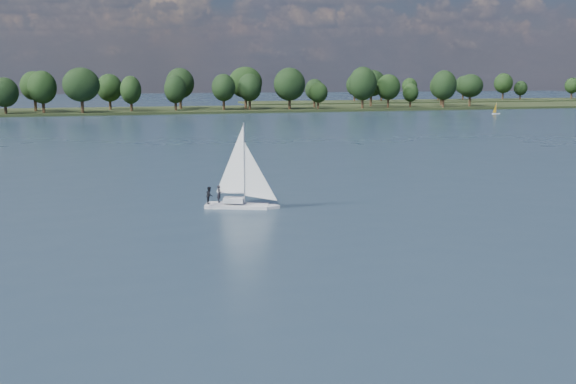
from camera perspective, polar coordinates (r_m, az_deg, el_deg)
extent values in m
plane|color=#233342|center=(113.64, -11.48, 4.08)|extent=(700.00, 700.00, 0.00)
cube|color=black|center=(225.16, -13.82, 6.94)|extent=(660.00, 40.00, 1.50)
cube|color=black|center=(320.93, 15.91, 7.75)|extent=(220.00, 30.00, 1.40)
cube|color=silver|center=(58.56, -4.40, -1.41)|extent=(6.37, 3.82, 0.72)
cube|color=silver|center=(58.42, -4.41, -0.71)|extent=(2.08, 1.67, 0.45)
cylinder|color=silver|center=(57.87, -4.45, 2.59)|extent=(0.11, 0.11, 7.25)
imported|color=black|center=(58.27, -6.14, -0.16)|extent=(0.54, 0.66, 1.56)
imported|color=black|center=(57.68, -7.00, -0.29)|extent=(0.76, 0.88, 1.56)
cube|color=white|center=(215.70, 18.00, 6.61)|extent=(2.54, 1.18, 0.40)
cylinder|color=silver|center=(215.60, 18.03, 7.13)|extent=(0.07, 0.07, 3.52)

